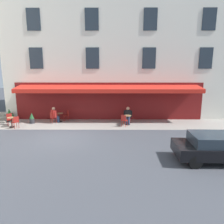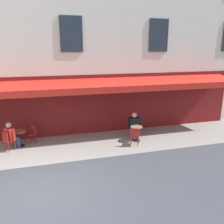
# 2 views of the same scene
# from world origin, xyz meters

# --- Properties ---
(ground_plane) EXTENTS (70.00, 70.00, 0.00)m
(ground_plane) POSITION_xyz_m (0.00, 0.00, 0.00)
(ground_plane) COLOR #42444C
(sidewalk_cafe_terrace) EXTENTS (20.50, 3.20, 0.01)m
(sidewalk_cafe_terrace) POSITION_xyz_m (-3.25, -3.40, 0.00)
(sidewalk_cafe_terrace) COLOR gray
(sidewalk_cafe_terrace) RESTS_ON ground_plane
(cafe_building_facade) EXTENTS (20.00, 10.70, 15.00)m
(cafe_building_facade) POSITION_xyz_m (-4.00, -9.49, 7.49)
(cafe_building_facade) COLOR silver
(cafe_building_facade) RESTS_ON ground_plane
(cafe_table_near_entrance) EXTENTS (0.60, 0.60, 0.75)m
(cafe_table_near_entrance) POSITION_xyz_m (1.08, -4.04, 0.49)
(cafe_table_near_entrance) COLOR black
(cafe_table_near_entrance) RESTS_ON ground_plane
(cafe_chair_red_facing_street) EXTENTS (0.57, 0.57, 0.91)m
(cafe_chair_red_facing_street) POSITION_xyz_m (1.54, -3.61, 0.55)
(cafe_chair_red_facing_street) COLOR maroon
(cafe_chair_red_facing_street) RESTS_ON ground_plane
(cafe_chair_red_kerbside) EXTENTS (0.55, 0.55, 0.91)m
(cafe_chair_red_kerbside) POSITION_xyz_m (0.55, -4.38, 0.55)
(cafe_chair_red_kerbside) COLOR maroon
(cafe_chair_red_kerbside) RESTS_ON ground_plane
(cafe_table_mid_terrace) EXTENTS (0.60, 0.60, 0.75)m
(cafe_table_mid_terrace) POSITION_xyz_m (4.32, -2.49, 0.49)
(cafe_table_mid_terrace) COLOR black
(cafe_table_mid_terrace) RESTS_ON ground_plane
(cafe_chair_red_under_awning) EXTENTS (0.56, 0.56, 0.91)m
(cafe_chair_red_under_awning) POSITION_xyz_m (3.82, -2.11, 0.55)
(cafe_chair_red_under_awning) COLOR maroon
(cafe_chair_red_under_awning) RESTS_ON ground_plane
(cafe_chair_red_back_row) EXTENTS (0.56, 0.56, 0.91)m
(cafe_chair_red_back_row) POSITION_xyz_m (4.71, -2.99, 0.55)
(cafe_chair_red_back_row) COLOR maroon
(cafe_chair_red_back_row) RESTS_ON ground_plane
(cafe_table_streetside) EXTENTS (0.60, 0.60, 0.75)m
(cafe_table_streetside) POSITION_xyz_m (-4.52, -3.21, 0.49)
(cafe_table_streetside) COLOR black
(cafe_table_streetside) RESTS_ON ground_plane
(cafe_chair_red_corner_right) EXTENTS (0.54, 0.54, 0.91)m
(cafe_chair_red_corner_right) POSITION_xyz_m (-4.22, -2.66, 0.55)
(cafe_chair_red_corner_right) COLOR maroon
(cafe_chair_red_corner_right) RESTS_ON ground_plane
(cafe_chair_red_corner_left) EXTENTS (0.44, 0.44, 0.91)m
(cafe_chair_red_corner_left) POSITION_xyz_m (-4.59, -3.84, 0.55)
(cafe_chair_red_corner_left) COLOR maroon
(cafe_chair_red_corner_left) RESTS_ON ground_plane
(seated_patron_in_black) EXTENTS (0.69, 0.60, 1.34)m
(seated_patron_in_black) POSITION_xyz_m (-4.57, -3.62, 0.71)
(seated_patron_in_black) COLOR navy
(seated_patron_in_black) RESTS_ON ground_plane
(seated_companion_in_red) EXTENTS (0.65, 0.64, 1.33)m
(seated_companion_in_red) POSITION_xyz_m (1.39, -3.76, 0.71)
(seated_companion_in_red) COLOR navy
(seated_companion_in_red) RESTS_ON ground_plane
(potted_plant_entrance_left) EXTENTS (0.45, 0.45, 1.01)m
(potted_plant_entrance_left) POSITION_xyz_m (5.49, -4.53, 0.49)
(potted_plant_entrance_left) COLOR brown
(potted_plant_entrance_left) RESTS_ON ground_plane
(potted_plant_entrance_right) EXTENTS (0.39, 0.39, 0.88)m
(potted_plant_entrance_right) POSITION_xyz_m (3.20, -3.55, 0.43)
(potted_plant_entrance_right) COLOR #2D2D33
(potted_plant_entrance_right) RESTS_ON ground_plane
(potted_plant_mid_terrace) EXTENTS (0.37, 0.37, 0.79)m
(potted_plant_mid_terrace) POSITION_xyz_m (4.93, -3.95, 0.38)
(potted_plant_mid_terrace) COLOR brown
(potted_plant_mid_terrace) RESTS_ON ground_plane
(parked_car_black) EXTENTS (4.35, 1.91, 1.33)m
(parked_car_black) POSITION_xyz_m (-8.45, 3.32, 0.71)
(parked_car_black) COLOR black
(parked_car_black) RESTS_ON ground_plane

